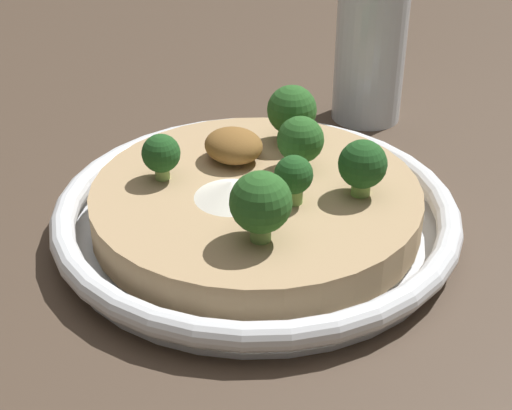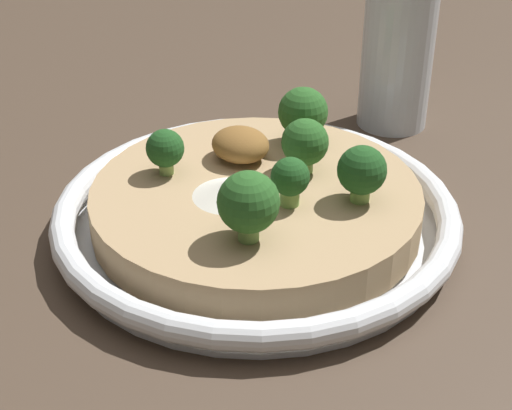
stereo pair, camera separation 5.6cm
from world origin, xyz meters
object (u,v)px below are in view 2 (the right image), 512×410
(broccoli_front, at_px, (248,203))
(broccoli_back_left, at_px, (303,113))
(broccoli_back, at_px, (305,143))
(risotto_bowl, at_px, (256,211))
(drinking_glass, at_px, (397,58))
(broccoli_left, at_px, (165,149))
(broccoli_right, at_px, (292,178))
(broccoli_back_right, at_px, (362,171))

(broccoli_front, relative_size, broccoli_back_left, 1.03)
(broccoli_front, height_order, broccoli_back_left, broccoli_front)
(broccoli_back, bearing_deg, risotto_bowl, -101.75)
(broccoli_back_left, height_order, drinking_glass, drinking_glass)
(risotto_bowl, height_order, broccoli_back, broccoli_back)
(broccoli_front, xyz_separation_m, broccoli_left, (-0.10, 0.02, -0.01))
(broccoli_back, bearing_deg, broccoli_front, -70.39)
(broccoli_front, bearing_deg, broccoli_right, 100.65)
(broccoli_back_right, xyz_separation_m, drinking_glass, (-0.10, 0.18, 0.00))
(broccoli_back_left, bearing_deg, drinking_glass, 95.56)
(risotto_bowl, relative_size, broccoli_back_right, 7.17)
(broccoli_back_left, height_order, broccoli_back_right, broccoli_back_left)
(broccoli_back_left, bearing_deg, broccoli_back, -47.35)
(broccoli_right, xyz_separation_m, broccoli_left, (-0.09, -0.03, -0.00))
(risotto_bowl, relative_size, broccoli_front, 6.14)
(broccoli_front, bearing_deg, broccoli_back_left, 116.88)
(broccoli_back_right, bearing_deg, broccoli_back, 175.25)
(broccoli_left, relative_size, broccoli_back_right, 0.85)
(broccoli_left, relative_size, drinking_glass, 0.27)
(broccoli_right, xyz_separation_m, broccoli_back, (-0.02, 0.04, 0.00))
(broccoli_back_left, xyz_separation_m, broccoli_back_right, (0.09, -0.04, -0.00))
(broccoli_back_left, xyz_separation_m, broccoli_back, (0.03, -0.03, -0.00))
(risotto_bowl, height_order, drinking_glass, drinking_glass)
(broccoli_back_left, distance_m, broccoli_back, 0.05)
(risotto_bowl, relative_size, broccoli_back, 7.07)
(broccoli_left, bearing_deg, broccoli_back_left, 69.03)
(broccoli_back, height_order, drinking_glass, drinking_glass)
(risotto_bowl, distance_m, broccoli_back_right, 0.08)
(broccoli_back, relative_size, drinking_glass, 0.32)
(broccoli_back_left, distance_m, broccoli_back_right, 0.09)
(risotto_bowl, distance_m, broccoli_right, 0.05)
(broccoli_left, bearing_deg, broccoli_back, 45.10)
(broccoli_left, bearing_deg, broccoli_right, 18.43)
(risotto_bowl, height_order, broccoli_back_left, broccoli_back_left)
(broccoli_right, xyz_separation_m, broccoli_back_right, (0.03, 0.04, 0.00))
(risotto_bowl, distance_m, drinking_glass, 0.23)
(broccoli_back, bearing_deg, broccoli_back_right, -4.75)
(broccoli_back_left, bearing_deg, broccoli_right, -53.74)
(broccoli_back_left, bearing_deg, broccoli_front, -63.12)
(broccoli_left, bearing_deg, drinking_glass, 84.03)
(broccoli_back_right, bearing_deg, broccoli_back_left, 155.98)
(broccoli_back, bearing_deg, broccoli_back_left, 132.65)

